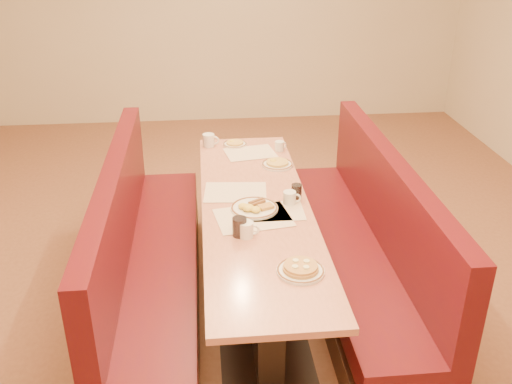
{
  "coord_description": "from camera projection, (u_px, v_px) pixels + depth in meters",
  "views": [
    {
      "loc": [
        -0.32,
        -3.25,
        2.45
      ],
      "look_at": [
        0.0,
        0.01,
        0.85
      ],
      "focal_mm": 40.0,
      "sensor_mm": 36.0,
      "label": 1
    }
  ],
  "objects": [
    {
      "name": "diner_table",
      "position": [
        256.0,
        256.0,
        3.85
      ],
      "size": [
        0.7,
        2.5,
        0.75
      ],
      "color": "black",
      "rests_on": "ground"
    },
    {
      "name": "room_envelope",
      "position": [
        256.0,
        18.0,
        3.17
      ],
      "size": [
        6.04,
        8.04,
        2.82
      ],
      "color": "beige",
      "rests_on": "ground"
    },
    {
      "name": "eggs_plate",
      "position": [
        254.0,
        208.0,
        3.63
      ],
      "size": [
        0.3,
        0.3,
        0.06
      ],
      "rotation": [
        0.0,
        0.0,
        0.39
      ],
      "color": "silver",
      "rests_on": "diner_table"
    },
    {
      "name": "coffee_mug_a",
      "position": [
        290.0,
        198.0,
        3.69
      ],
      "size": [
        0.12,
        0.08,
        0.09
      ],
      "rotation": [
        0.0,
        0.0,
        -0.16
      ],
      "color": "silver",
      "rests_on": "diner_table"
    },
    {
      "name": "coffee_mug_c",
      "position": [
        280.0,
        146.0,
        4.54
      ],
      "size": [
        0.1,
        0.07,
        0.08
      ],
      "rotation": [
        0.0,
        0.0,
        0.41
      ],
      "color": "silver",
      "rests_on": "diner_table"
    },
    {
      "name": "coffee_mug_b",
      "position": [
        247.0,
        229.0,
        3.32
      ],
      "size": [
        0.13,
        0.09,
        0.09
      ],
      "rotation": [
        0.0,
        0.0,
        -0.15
      ],
      "color": "silver",
      "rests_on": "diner_table"
    },
    {
      "name": "placemat_near_left",
      "position": [
        253.0,
        218.0,
        3.54
      ],
      "size": [
        0.51,
        0.41,
        0.0
      ],
      "primitive_type": "cube",
      "rotation": [
        0.0,
        0.0,
        0.16
      ],
      "color": "beige",
      "rests_on": "diner_table"
    },
    {
      "name": "booth_left",
      "position": [
        147.0,
        263.0,
        3.79
      ],
      "size": [
        0.55,
        2.5,
        1.05
      ],
      "color": "#4C3326",
      "rests_on": "ground"
    },
    {
      "name": "placemat_far_left",
      "position": [
        235.0,
        192.0,
        3.87
      ],
      "size": [
        0.44,
        0.35,
        0.0
      ],
      "primitive_type": "cube",
      "rotation": [
        0.0,
        0.0,
        -0.09
      ],
      "color": "beige",
      "rests_on": "diner_table"
    },
    {
      "name": "soda_tumbler_near",
      "position": [
        240.0,
        227.0,
        3.33
      ],
      "size": [
        0.09,
        0.09,
        0.12
      ],
      "color": "black",
      "rests_on": "diner_table"
    },
    {
      "name": "booth_right",
      "position": [
        362.0,
        252.0,
        3.92
      ],
      "size": [
        0.55,
        2.5,
        1.05
      ],
      "color": "#4C3326",
      "rests_on": "ground"
    },
    {
      "name": "soda_tumbler_mid",
      "position": [
        297.0,
        191.0,
        3.78
      ],
      "size": [
        0.07,
        0.07,
        0.09
      ],
      "color": "black",
      "rests_on": "diner_table"
    },
    {
      "name": "placemat_far_right",
      "position": [
        250.0,
        153.0,
        4.5
      ],
      "size": [
        0.43,
        0.35,
        0.0
      ],
      "primitive_type": "cube",
      "rotation": [
        0.0,
        0.0,
        0.18
      ],
      "color": "beige",
      "rests_on": "diner_table"
    },
    {
      "name": "extra_plate_far",
      "position": [
        235.0,
        144.0,
        4.66
      ],
      "size": [
        0.2,
        0.2,
        0.04
      ],
      "rotation": [
        0.0,
        0.0,
        0.41
      ],
      "color": "silver",
      "rests_on": "diner_table"
    },
    {
      "name": "pancake_plate",
      "position": [
        301.0,
        269.0,
        3.0
      ],
      "size": [
        0.25,
        0.25,
        0.06
      ],
      "rotation": [
        0.0,
        0.0,
        0.14
      ],
      "color": "silver",
      "rests_on": "diner_table"
    },
    {
      "name": "ground",
      "position": [
        256.0,
        301.0,
        4.01
      ],
      "size": [
        8.0,
        8.0,
        0.0
      ],
      "primitive_type": "plane",
      "color": "#9E6647",
      "rests_on": "ground"
    },
    {
      "name": "coffee_mug_d",
      "position": [
        209.0,
        140.0,
        4.62
      ],
      "size": [
        0.14,
        0.1,
        0.1
      ],
      "rotation": [
        0.0,
        0.0,
        -0.17
      ],
      "color": "silver",
      "rests_on": "diner_table"
    },
    {
      "name": "extra_plate_mid",
      "position": [
        277.0,
        164.0,
        4.27
      ],
      "size": [
        0.24,
        0.24,
        0.05
      ],
      "rotation": [
        0.0,
        0.0,
        -0.12
      ],
      "color": "silver",
      "rests_on": "diner_table"
    },
    {
      "name": "placemat_near_right",
      "position": [
        275.0,
        211.0,
        3.62
      ],
      "size": [
        0.36,
        0.27,
        0.0
      ],
      "primitive_type": "cube",
      "rotation": [
        0.0,
        0.0,
        -0.01
      ],
      "color": "beige",
      "rests_on": "diner_table"
    }
  ]
}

